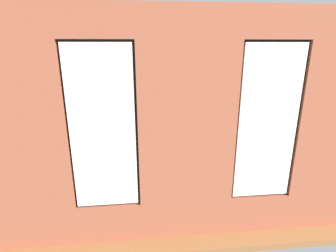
# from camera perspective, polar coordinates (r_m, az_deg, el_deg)

# --- Properties ---
(ground_plane) EXTENTS (6.94, 5.73, 0.10)m
(ground_plane) POSITION_cam_1_polar(r_m,az_deg,el_deg) (6.31, -0.19, -8.08)
(ground_plane) COLOR brown
(brick_wall_with_windows) EXTENTS (6.34, 0.30, 3.11)m
(brick_wall_with_windows) POSITION_cam_1_polar(r_m,az_deg,el_deg) (3.43, 4.19, -1.91)
(brick_wall_with_windows) COLOR #9E5138
(brick_wall_with_windows) RESTS_ON ground_plane
(white_wall_right) EXTENTS (0.10, 4.73, 3.11)m
(white_wall_right) POSITION_cam_1_polar(r_m,az_deg,el_deg) (6.12, -30.56, 4.54)
(white_wall_right) COLOR silver
(white_wall_right) RESTS_ON ground_plane
(couch_by_window) EXTENTS (1.76, 0.87, 0.80)m
(couch_by_window) POSITION_cam_1_polar(r_m,az_deg,el_deg) (4.49, -1.36, -13.85)
(couch_by_window) COLOR black
(couch_by_window) RESTS_ON ground_plane
(couch_left) EXTENTS (1.02, 2.08, 0.80)m
(couch_left) POSITION_cam_1_polar(r_m,az_deg,el_deg) (6.66, 21.71, -4.40)
(couch_left) COLOR black
(couch_left) RESTS_ON ground_plane
(coffee_table) EXTENTS (1.24, 0.76, 0.41)m
(coffee_table) POSITION_cam_1_polar(r_m,az_deg,el_deg) (6.52, -1.25, -3.35)
(coffee_table) COLOR olive
(coffee_table) RESTS_ON ground_plane
(cup_ceramic) EXTENTS (0.09, 0.09, 0.11)m
(cup_ceramic) POSITION_cam_1_polar(r_m,az_deg,el_deg) (6.38, -0.33, -2.79)
(cup_ceramic) COLOR silver
(cup_ceramic) RESTS_ON coffee_table
(candle_jar) EXTENTS (0.08, 0.08, 0.12)m
(candle_jar) POSITION_cam_1_polar(r_m,az_deg,el_deg) (6.48, -1.25, -2.41)
(candle_jar) COLOR #B7333D
(candle_jar) RESTS_ON coffee_table
(table_plant_small) EXTENTS (0.16, 0.16, 0.25)m
(table_plant_small) POSITION_cam_1_polar(r_m,az_deg,el_deg) (6.62, 1.58, -1.30)
(table_plant_small) COLOR brown
(table_plant_small) RESTS_ON coffee_table
(remote_silver) EXTENTS (0.16, 0.15, 0.02)m
(remote_silver) POSITION_cam_1_polar(r_m,az_deg,el_deg) (6.37, -4.49, -3.29)
(remote_silver) COLOR #B2B2B7
(remote_silver) RESTS_ON coffee_table
(remote_black) EXTENTS (0.11, 0.18, 0.02)m
(remote_black) POSITION_cam_1_polar(r_m,az_deg,el_deg) (6.57, -2.67, -2.59)
(remote_black) COLOR black
(remote_black) RESTS_ON coffee_table
(media_console) EXTENTS (1.22, 0.42, 0.57)m
(media_console) POSITION_cam_1_polar(r_m,az_deg,el_deg) (6.34, -26.40, -6.55)
(media_console) COLOR black
(media_console) RESTS_ON ground_plane
(tv_flatscreen) EXTENTS (1.24, 0.20, 0.84)m
(tv_flatscreen) POSITION_cam_1_polar(r_m,az_deg,el_deg) (6.11, -27.27, -0.42)
(tv_flatscreen) COLOR black
(tv_flatscreen) RESTS_ON media_console
(potted_plant_beside_window_right) EXTENTS (0.51, 0.51, 0.85)m
(potted_plant_beside_window_right) POSITION_cam_1_polar(r_m,az_deg,el_deg) (4.71, -30.63, -11.95)
(potted_plant_beside_window_right) COLOR #47423D
(potted_plant_beside_window_right) RESTS_ON ground_plane
(potted_plant_corner_near_left) EXTENTS (0.70, 0.70, 0.91)m
(potted_plant_corner_near_left) POSITION_cam_1_polar(r_m,az_deg,el_deg) (8.44, 16.37, 2.45)
(potted_plant_corner_near_left) COLOR beige
(potted_plant_corner_near_left) RESTS_ON ground_plane
(potted_plant_between_couches) EXTENTS (1.07, 0.89, 1.15)m
(potted_plant_between_couches) POSITION_cam_1_polar(r_m,az_deg,el_deg) (4.66, 15.37, -8.74)
(potted_plant_between_couches) COLOR brown
(potted_plant_between_couches) RESTS_ON ground_plane
(potted_plant_mid_room_small) EXTENTS (0.46, 0.46, 0.63)m
(potted_plant_mid_room_small) POSITION_cam_1_polar(r_m,az_deg,el_deg) (6.74, 8.28, -2.10)
(potted_plant_mid_room_small) COLOR gray
(potted_plant_mid_room_small) RESTS_ON ground_plane
(potted_plant_by_left_couch) EXTENTS (0.30, 0.30, 0.56)m
(potted_plant_by_left_couch) POSITION_cam_1_polar(r_m,az_deg,el_deg) (7.75, 14.20, -0.35)
(potted_plant_by_left_couch) COLOR brown
(potted_plant_by_left_couch) RESTS_ON ground_plane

